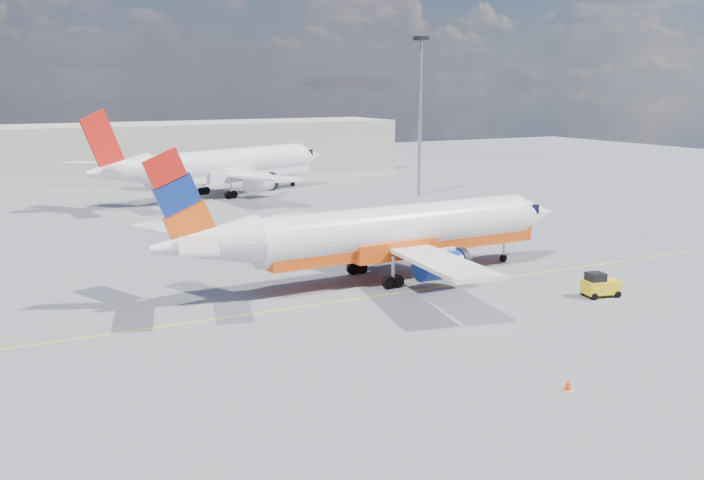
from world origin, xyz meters
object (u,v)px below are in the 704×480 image
main_jet (386,233)px  gse_tug (600,285)px  traffic_cone (568,385)px  second_jet (223,166)px

main_jet → gse_tug: 14.76m
main_jet → traffic_cone: main_jet is taller
second_jet → traffic_cone: (-6.53, -67.63, -3.40)m
second_jet → gse_tug: (6.57, -56.43, -2.92)m
second_jet → traffic_cone: bearing=-116.9°
main_jet → second_jet: bearing=83.0°
gse_tug → traffic_cone: (-13.10, -11.21, -0.48)m
main_jet → traffic_cone: size_ratio=56.03×
main_jet → gse_tug: bearing=-49.2°
traffic_cone → main_jet: bearing=81.9°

